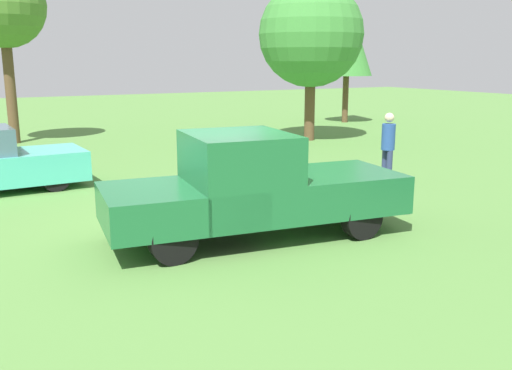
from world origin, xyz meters
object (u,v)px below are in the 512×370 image
(tree_side, at_px, (3,7))
(tree_back_right, at_px, (311,35))
(tree_back_left, at_px, (347,39))
(pickup_truck, at_px, (249,185))
(person_bystander, at_px, (388,144))

(tree_side, bearing_deg, tree_back_right, 155.26)
(tree_back_left, height_order, tree_side, tree_side)
(tree_back_right, relative_size, tree_side, 0.92)
(pickup_truck, xyz_separation_m, tree_side, (2.15, -13.88, 3.81))
(pickup_truck, height_order, person_bystander, pickup_truck)
(pickup_truck, relative_size, tree_back_left, 0.92)
(pickup_truck, xyz_separation_m, tree_back_left, (-12.61, -13.74, 3.00))
(tree_back_left, xyz_separation_m, tree_back_right, (5.01, 4.35, -0.08))
(person_bystander, xyz_separation_m, tree_back_right, (-2.65, -7.23, 2.86))
(person_bystander, distance_m, tree_side, 14.21)
(person_bystander, bearing_deg, tree_back_left, 64.33)
(pickup_truck, bearing_deg, person_bystander, 30.64)
(person_bystander, bearing_deg, tree_side, 129.01)
(tree_back_left, distance_m, tree_side, 14.78)
(tree_back_left, distance_m, tree_back_right, 6.64)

